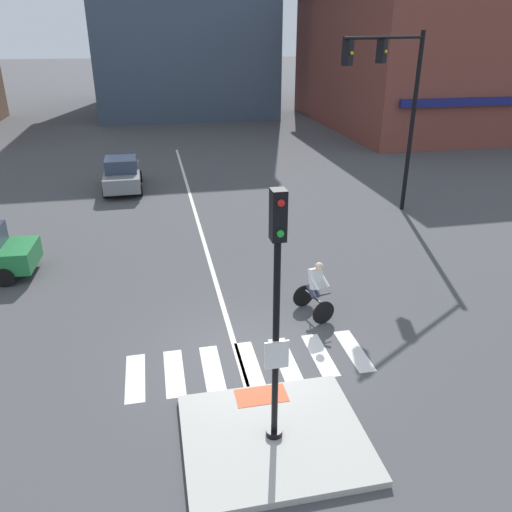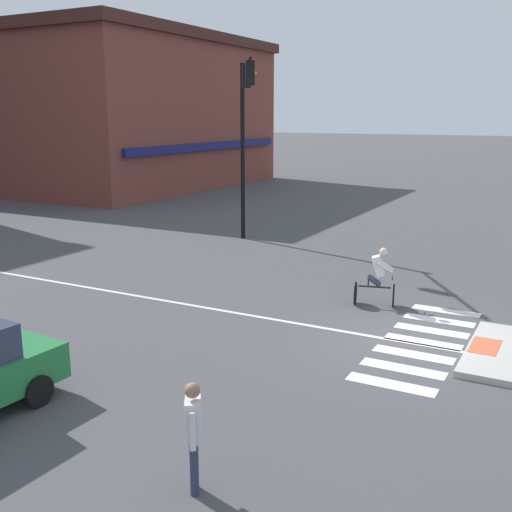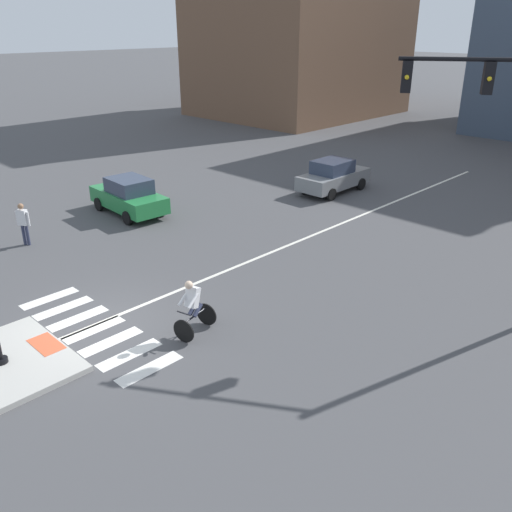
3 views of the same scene
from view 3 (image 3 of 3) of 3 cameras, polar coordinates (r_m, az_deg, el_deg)
ground_plane at (r=15.97m, az=-16.06°, el=-7.18°), size 300.00×300.00×0.00m
traffic_island at (r=15.05m, az=-25.26°, el=-10.38°), size 3.50×3.01×0.15m
tactile_pad_front at (r=15.33m, az=-21.32°, el=-8.67°), size 1.10×0.60×0.01m
crosswalk_stripe_a at (r=18.03m, az=-21.01°, el=-4.19°), size 0.44×1.80×0.01m
crosswalk_stripe_b at (r=17.30m, az=-19.72°, el=-5.19°), size 0.44×1.80×0.01m
crosswalk_stripe_c at (r=16.58m, az=-18.31°, el=-6.27°), size 0.44×1.80×0.01m
crosswalk_stripe_d at (r=15.88m, az=-16.78°, el=-7.45°), size 0.44×1.80×0.01m
crosswalk_stripe_e at (r=15.20m, az=-15.09°, el=-8.72°), size 0.44×1.80×0.01m
crosswalk_stripe_f at (r=14.55m, az=-13.24°, el=-10.11°), size 0.44×1.80×0.01m
crosswalk_stripe_g at (r=13.91m, az=-11.20°, el=-11.61°), size 0.44×1.80×0.01m
lane_centre_line at (r=22.08m, az=6.41°, el=2.36°), size 0.14×28.00×0.01m
building_corner_left at (r=52.72m, az=4.63°, el=23.81°), size 14.57×17.16×16.55m
car_grey_westbound_distant at (r=27.65m, az=8.17°, el=8.37°), size 1.88×4.12×1.64m
car_green_cross_left at (r=24.76m, az=-13.31°, el=6.19°), size 4.19×2.02×1.64m
cyclist at (r=14.68m, az=-6.67°, el=-5.30°), size 0.91×1.22×1.68m
pedestrian_at_curb_left at (r=22.33m, az=-23.41°, el=3.44°), size 0.48×0.38×1.67m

